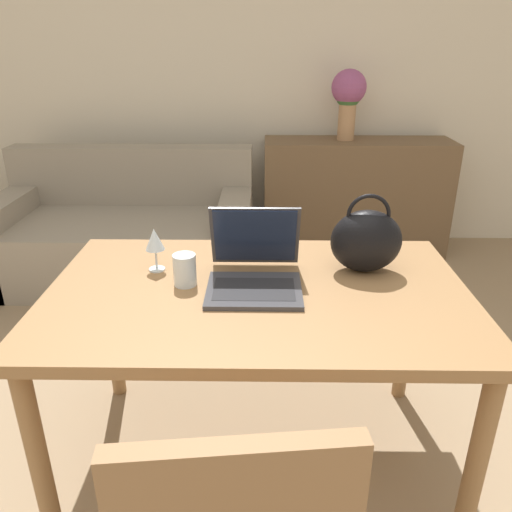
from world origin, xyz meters
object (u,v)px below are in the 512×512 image
(wine_glass, at_px, (155,241))
(flower_vase, at_px, (348,94))
(couch, at_px, (126,234))
(handbag, at_px, (366,240))
(drinking_glass, at_px, (185,270))
(laptop, at_px, (255,264))

(wine_glass, distance_m, flower_vase, 2.23)
(couch, distance_m, handbag, 2.09)
(wine_glass, bearing_deg, flower_vase, 64.00)
(drinking_glass, bearing_deg, couch, 112.08)
(flower_vase, bearing_deg, drinking_glass, -111.99)
(couch, bearing_deg, laptop, -60.93)
(drinking_glass, xyz_separation_m, handbag, (0.63, 0.12, 0.06))
(laptop, relative_size, wine_glass, 2.21)
(handbag, bearing_deg, drinking_glass, -169.04)
(laptop, bearing_deg, flower_vase, 73.52)
(couch, distance_m, drinking_glass, 1.86)
(couch, height_order, wine_glass, wine_glass)
(laptop, relative_size, flower_vase, 0.73)
(wine_glass, height_order, handbag, handbag)
(couch, height_order, drinking_glass, drinking_glass)
(handbag, xyz_separation_m, flower_vase, (0.22, 1.98, 0.30))
(flower_vase, bearing_deg, wine_glass, -116.00)
(wine_glass, bearing_deg, handbag, 0.50)
(drinking_glass, xyz_separation_m, wine_glass, (-0.12, 0.11, 0.06))
(drinking_glass, xyz_separation_m, flower_vase, (0.85, 2.10, 0.36))
(couch, distance_m, laptop, 1.94)
(drinking_glass, bearing_deg, wine_glass, 136.36)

